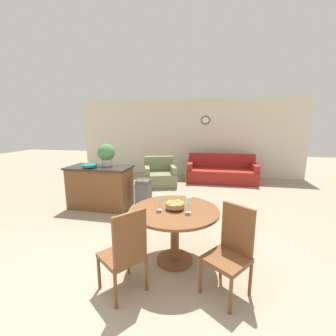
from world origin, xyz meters
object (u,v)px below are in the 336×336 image
object	(u,v)px
wine_glass_left	(160,199)
armchair	(160,176)
fruit_bowl	(175,205)
teal_bowl	(90,166)
dining_chair_near_left	(125,250)
dining_chair_near_right	(231,248)
couch	(221,172)
trash_bin	(143,195)
dining_table	(175,221)
kitchen_island	(101,187)
potted_plant	(106,154)
wine_glass_right	(189,201)

from	to	relation	value
wine_glass_left	armchair	bearing A→B (deg)	104.00
fruit_bowl	armchair	size ratio (longest dim) A/B	0.21
fruit_bowl	teal_bowl	world-z (taller)	teal_bowl
armchair	fruit_bowl	bearing A→B (deg)	-92.99
dining_chair_near_left	dining_chair_near_right	world-z (taller)	same
teal_bowl	couch	size ratio (longest dim) A/B	0.14
trash_bin	couch	xyz separation A→B (m)	(1.73, 2.80, -0.03)
dining_table	kitchen_island	distance (m)	2.60
dining_chair_near_left	kitchen_island	bearing A→B (deg)	69.99
dining_table	kitchen_island	size ratio (longest dim) A/B	0.84
dining_chair_near_right	trash_bin	bearing A→B (deg)	-15.24
dining_chair_near_right	armchair	world-z (taller)	dining_chair_near_right
dining_chair_near_right	trash_bin	size ratio (longest dim) A/B	1.51
teal_bowl	couch	world-z (taller)	teal_bowl
dining_table	armchair	xyz separation A→B (m)	(-1.14, 3.74, -0.30)
potted_plant	trash_bin	size ratio (longest dim) A/B	0.75
dining_table	potted_plant	size ratio (longest dim) A/B	2.36
fruit_bowl	armchair	bearing A→B (deg)	106.90
dining_table	couch	xyz separation A→B (m)	(0.71, 4.56, -0.29)
dining_table	fruit_bowl	size ratio (longest dim) A/B	4.71
wine_glass_left	wine_glass_right	distance (m)	0.37
fruit_bowl	trash_bin	size ratio (longest dim) A/B	0.38
dining_chair_near_left	potted_plant	world-z (taller)	potted_plant
kitchen_island	dining_chair_near_right	bearing A→B (deg)	-37.90
dining_chair_near_right	armchair	bearing A→B (deg)	-29.64
wine_glass_left	wine_glass_right	xyz separation A→B (m)	(0.37, -0.01, 0.00)
wine_glass_left	trash_bin	size ratio (longest dim) A/B	0.32
teal_bowl	kitchen_island	bearing A→B (deg)	48.51
dining_chair_near_right	wine_glass_left	bearing A→B (deg)	15.03
dining_chair_near_left	teal_bowl	bearing A→B (deg)	74.12
potted_plant	dining_chair_near_left	bearing A→B (deg)	-59.87
dining_table	armchair	size ratio (longest dim) A/B	1.00
potted_plant	dining_table	bearing A→B (deg)	-43.98
dining_chair_near_left	couch	xyz separation A→B (m)	(1.13, 5.26, -0.23)
fruit_bowl	trash_bin	bearing A→B (deg)	119.96
dining_chair_near_left	fruit_bowl	distance (m)	0.86
dining_table	teal_bowl	xyz separation A→B (m)	(-2.13, 1.52, 0.39)
wine_glass_left	dining_chair_near_left	bearing A→B (deg)	-109.83
dining_table	kitchen_island	bearing A→B (deg)	139.84
dining_chair_near_left	wine_glass_right	bearing A→B (deg)	-7.13
kitchen_island	dining_chair_near_left	bearing A→B (deg)	-56.52
dining_table	couch	world-z (taller)	couch
dining_table	wine_glass_right	bearing A→B (deg)	-21.15
dining_chair_near_left	wine_glass_left	distance (m)	0.78
dining_table	wine_glass_left	bearing A→B (deg)	-160.47
dining_chair_near_left	wine_glass_right	size ratio (longest dim) A/B	4.74
teal_bowl	armchair	world-z (taller)	teal_bowl
dining_chair_near_right	kitchen_island	distance (m)	3.41
dining_chair_near_left	armchair	xyz separation A→B (m)	(-0.72, 4.44, -0.24)
dining_chair_near_left	potted_plant	size ratio (longest dim) A/B	2.02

